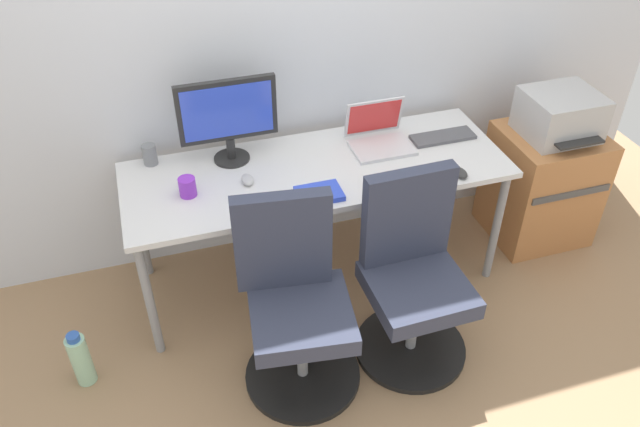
% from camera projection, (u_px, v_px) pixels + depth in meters
% --- Properties ---
extents(ground_plane, '(5.28, 5.28, 0.00)m').
position_uv_depth(ground_plane, '(317.00, 273.00, 3.56)').
color(ground_plane, '#9E7A56').
extents(back_wall, '(4.40, 0.04, 2.60)m').
position_uv_depth(back_wall, '(291.00, 21.00, 3.08)').
color(back_wall, silver).
rests_on(back_wall, ground).
extents(desk, '(1.90, 0.68, 0.71)m').
position_uv_depth(desk, '(317.00, 177.00, 3.16)').
color(desk, silver).
rests_on(desk, ground).
extents(office_chair_left, '(0.54, 0.54, 0.94)m').
position_uv_depth(office_chair_left, '(295.00, 305.00, 2.79)').
color(office_chair_left, black).
rests_on(office_chair_left, ground).
extents(office_chair_right, '(0.54, 0.54, 0.94)m').
position_uv_depth(office_chair_right, '(412.00, 279.00, 2.92)').
color(office_chair_right, black).
rests_on(office_chair_right, ground).
extents(side_cabinet, '(0.53, 0.50, 0.67)m').
position_uv_depth(side_cabinet, '(542.00, 184.00, 3.66)').
color(side_cabinet, '#B77542').
rests_on(side_cabinet, ground).
extents(printer, '(0.38, 0.40, 0.24)m').
position_uv_depth(printer, '(560.00, 115.00, 3.38)').
color(printer, '#B7B7B7').
rests_on(printer, side_cabinet).
extents(water_bottle_on_floor, '(0.09, 0.09, 0.31)m').
position_uv_depth(water_bottle_on_floor, '(81.00, 359.00, 2.90)').
color(water_bottle_on_floor, '#A5D8B2').
rests_on(water_bottle_on_floor, ground).
extents(desktop_monitor, '(0.48, 0.18, 0.43)m').
position_uv_depth(desktop_monitor, '(228.00, 115.00, 3.03)').
color(desktop_monitor, '#262626').
rests_on(desktop_monitor, desk).
extents(open_laptop, '(0.31, 0.27, 0.22)m').
position_uv_depth(open_laptop, '(379.00, 135.00, 3.27)').
color(open_laptop, silver).
rests_on(open_laptop, desk).
extents(keyboard_by_monitor, '(0.34, 0.12, 0.02)m').
position_uv_depth(keyboard_by_monitor, '(443.00, 137.00, 3.34)').
color(keyboard_by_monitor, '#515156').
rests_on(keyboard_by_monitor, desk).
extents(keyboard_by_laptop, '(0.34, 0.12, 0.02)m').
position_uv_depth(keyboard_by_laptop, '(406.00, 183.00, 3.01)').
color(keyboard_by_laptop, '#B7B7B7').
rests_on(keyboard_by_laptop, desk).
extents(mouse_by_monitor, '(0.06, 0.10, 0.03)m').
position_uv_depth(mouse_by_monitor, '(247.00, 180.00, 3.02)').
color(mouse_by_monitor, '#B7B7B7').
rests_on(mouse_by_monitor, desk).
extents(mouse_by_laptop, '(0.06, 0.10, 0.03)m').
position_uv_depth(mouse_by_laptop, '(461.00, 173.00, 3.06)').
color(mouse_by_laptop, '#2D2D2D').
rests_on(mouse_by_laptop, desk).
extents(coffee_mug, '(0.08, 0.08, 0.09)m').
position_uv_depth(coffee_mug, '(187.00, 187.00, 2.92)').
color(coffee_mug, purple).
rests_on(coffee_mug, desk).
extents(pen_cup, '(0.07, 0.07, 0.10)m').
position_uv_depth(pen_cup, '(150.00, 155.00, 3.12)').
color(pen_cup, slate).
rests_on(pen_cup, desk).
extents(notebook, '(0.21, 0.15, 0.03)m').
position_uv_depth(notebook, '(319.00, 194.00, 2.93)').
color(notebook, blue).
rests_on(notebook, desk).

